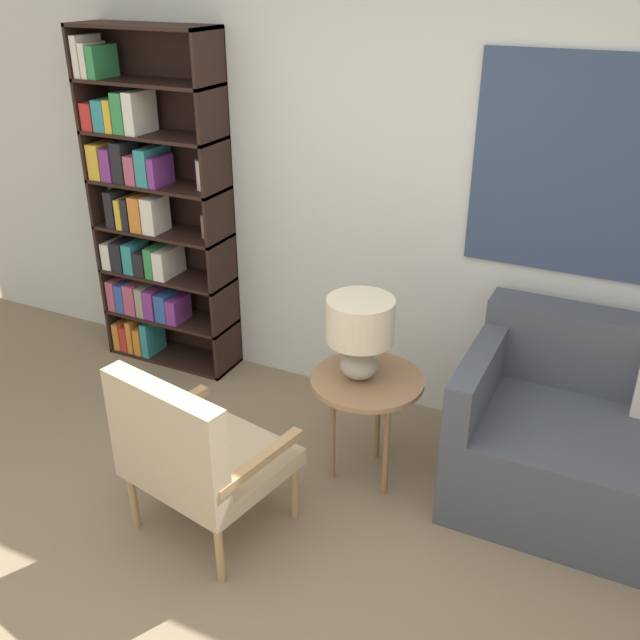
% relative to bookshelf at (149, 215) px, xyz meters
% --- Properties ---
extents(wall_back, '(6.40, 0.08, 2.70)m').
position_rel_bookshelf_xyz_m(wall_back, '(1.58, 0.19, 0.38)').
color(wall_back, silver).
rests_on(wall_back, ground_plane).
extents(bookshelf, '(0.87, 0.30, 2.06)m').
position_rel_bookshelf_xyz_m(bookshelf, '(0.00, 0.00, 0.00)').
color(bookshelf, black).
rests_on(bookshelf, ground_plane).
extents(armchair, '(0.73, 0.69, 0.85)m').
position_rel_bookshelf_xyz_m(armchair, '(1.19, -1.31, -0.50)').
color(armchair, tan).
rests_on(armchair, ground_plane).
extents(side_table, '(0.55, 0.55, 0.58)m').
position_rel_bookshelf_xyz_m(side_table, '(1.70, -0.58, -0.46)').
color(side_table, '#99704C').
rests_on(side_table, ground_plane).
extents(table_lamp, '(0.32, 0.32, 0.41)m').
position_rel_bookshelf_xyz_m(table_lamp, '(1.66, -0.59, -0.13)').
color(table_lamp, '#A59E93').
rests_on(table_lamp, side_table).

